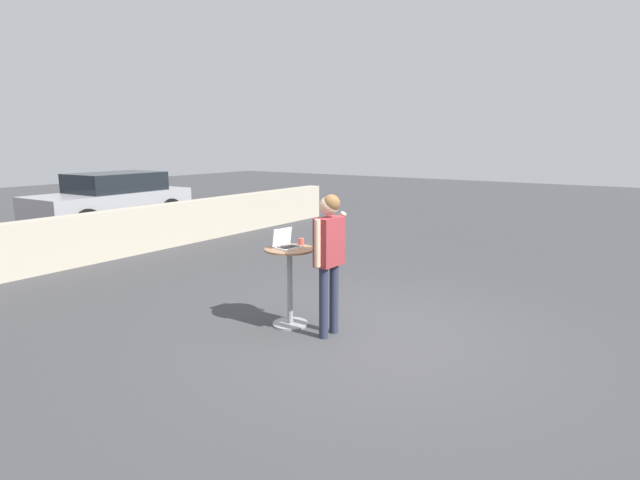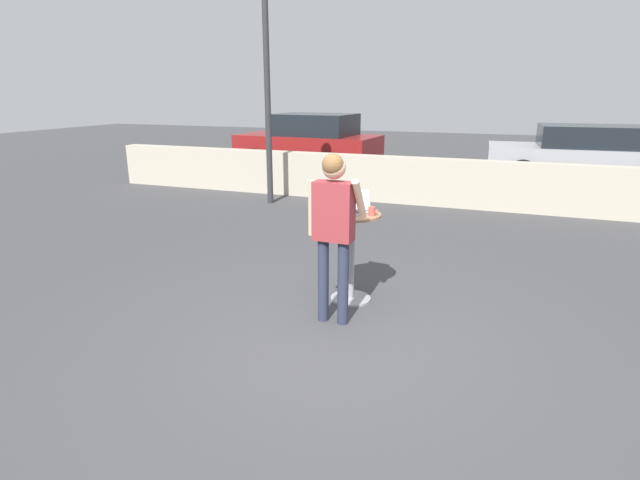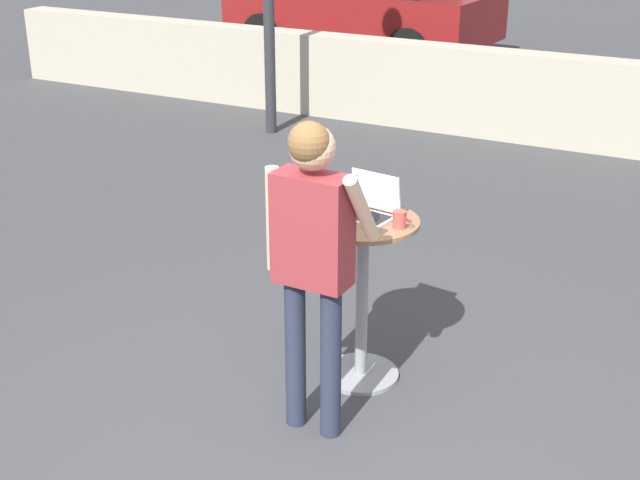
# 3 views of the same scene
# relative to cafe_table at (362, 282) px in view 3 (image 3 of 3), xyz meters

# --- Properties ---
(pavement_kerb) EXTENTS (15.35, 0.35, 0.95)m
(pavement_kerb) POSITION_rel_cafe_table_xyz_m (0.25, 5.24, -0.14)
(pavement_kerb) COLOR #B2A893
(pavement_kerb) RESTS_ON ground_plane
(cafe_table) EXTENTS (0.62, 0.62, 1.00)m
(cafe_table) POSITION_rel_cafe_table_xyz_m (0.00, 0.00, 0.00)
(cafe_table) COLOR gray
(cafe_table) RESTS_ON ground_plane
(laptop) EXTENTS (0.33, 0.28, 0.24)m
(laptop) POSITION_rel_cafe_table_xyz_m (0.01, 0.06, 0.44)
(laptop) COLOR silver
(laptop) RESTS_ON cafe_table
(coffee_mug) EXTENTS (0.11, 0.07, 0.09)m
(coffee_mug) POSITION_rel_cafe_table_xyz_m (0.22, -0.02, 0.43)
(coffee_mug) COLOR #C14C42
(coffee_mug) RESTS_ON cafe_table
(standing_person) EXTENTS (0.53, 0.37, 1.70)m
(standing_person) POSITION_rel_cafe_table_xyz_m (-0.01, -0.59, 0.47)
(standing_person) COLOR #282D42
(standing_person) RESTS_ON ground_plane
(parked_car_near_street) EXTENTS (4.21, 2.24, 1.62)m
(parked_car_near_street) POSITION_rel_cafe_table_xyz_m (-3.97, 8.76, 0.21)
(parked_car_near_street) COLOR maroon
(parked_car_near_street) RESTS_ON ground_plane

